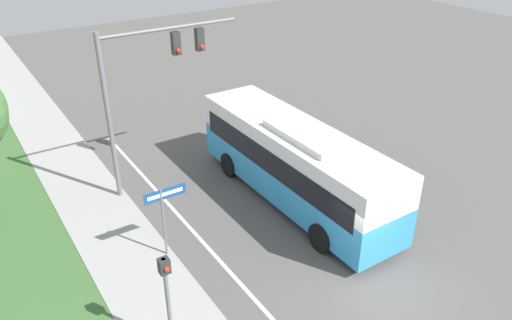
{
  "coord_description": "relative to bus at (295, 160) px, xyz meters",
  "views": [
    {
      "loc": [
        -9.97,
        -8.71,
        11.32
      ],
      "look_at": [
        -0.3,
        6.05,
        1.77
      ],
      "focal_mm": 35.0,
      "sensor_mm": 36.0,
      "label": 1
    }
  ],
  "objects": [
    {
      "name": "bus",
      "position": [
        0.0,
        0.0,
        0.0
      ],
      "size": [
        2.72,
        10.26,
        3.45
      ],
      "color": "#3393D1",
      "rests_on": "ground_plane"
    },
    {
      "name": "signal_gantry",
      "position": [
        -4.3,
        4.13,
        3.02
      ],
      "size": [
        5.8,
        0.41,
        6.93
      ],
      "color": "slate",
      "rests_on": "ground_plane"
    },
    {
      "name": "ground_plane",
      "position": [
        -0.91,
        -5.04,
        -1.88
      ],
      "size": [
        80.0,
        80.0,
        0.0
      ],
      "primitive_type": "plane",
      "color": "#565451"
    },
    {
      "name": "street_sign",
      "position": [
        -5.85,
        -0.49,
        0.1
      ],
      "size": [
        1.48,
        0.08,
        2.78
      ],
      "color": "slate",
      "rests_on": "ground_plane"
    },
    {
      "name": "pedestrian_signal",
      "position": [
        -7.45,
        -4.27,
        0.28
      ],
      "size": [
        0.28,
        0.34,
        3.18
      ],
      "color": "slate",
      "rests_on": "ground_plane"
    }
  ]
}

